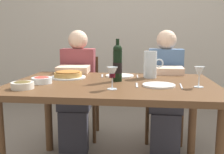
{
  "coord_description": "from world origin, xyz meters",
  "views": [
    {
      "loc": [
        0.22,
        -1.84,
        1.1
      ],
      "look_at": [
        -0.02,
        0.09,
        0.79
      ],
      "focal_mm": 40.87,
      "sensor_mm": 36.0,
      "label": 1
    }
  ],
  "objects_px": {
    "olive_bowl": "(22,85)",
    "chair_left": "(81,91)",
    "diner_right": "(165,86)",
    "wine_bottle": "(117,63)",
    "dinner_plate_right_setting": "(120,76)",
    "dinner_plate_left_setting": "(159,85)",
    "wine_glass_right_diner": "(112,74)",
    "salad_bowl": "(42,80)",
    "water_pitcher": "(150,66)",
    "wine_glass_left_diner": "(199,73)",
    "diner_left": "(77,84)",
    "dining_table": "(113,95)",
    "baked_tart": "(68,74)",
    "chair_right": "(164,92)"
  },
  "relations": [
    {
      "from": "diner_right",
      "to": "chair_right",
      "type": "bearing_deg",
      "value": -89.61
    },
    {
      "from": "dinner_plate_left_setting",
      "to": "dinner_plate_right_setting",
      "type": "distance_m",
      "value": 0.49
    },
    {
      "from": "wine_glass_right_diner",
      "to": "salad_bowl",
      "type": "bearing_deg",
      "value": 164.37
    },
    {
      "from": "dinner_plate_left_setting",
      "to": "diner_left",
      "type": "height_order",
      "value": "diner_left"
    },
    {
      "from": "chair_left",
      "to": "diner_left",
      "type": "bearing_deg",
      "value": 89.26
    },
    {
      "from": "wine_bottle",
      "to": "dinner_plate_left_setting",
      "type": "xyz_separation_m",
      "value": [
        0.3,
        -0.15,
        -0.13
      ]
    },
    {
      "from": "wine_bottle",
      "to": "wine_glass_left_diner",
      "type": "height_order",
      "value": "wine_bottle"
    },
    {
      "from": "wine_bottle",
      "to": "water_pitcher",
      "type": "distance_m",
      "value": 0.32
    },
    {
      "from": "wine_glass_left_diner",
      "to": "diner_left",
      "type": "relative_size",
      "value": 0.12
    },
    {
      "from": "wine_glass_right_diner",
      "to": "chair_right",
      "type": "bearing_deg",
      "value": 69.62
    },
    {
      "from": "baked_tart",
      "to": "dinner_plate_right_setting",
      "type": "relative_size",
      "value": 1.21
    },
    {
      "from": "wine_bottle",
      "to": "diner_left",
      "type": "relative_size",
      "value": 0.28
    },
    {
      "from": "baked_tart",
      "to": "dinner_plate_right_setting",
      "type": "height_order",
      "value": "baked_tart"
    },
    {
      "from": "olive_bowl",
      "to": "wine_glass_right_diner",
      "type": "bearing_deg",
      "value": 5.19
    },
    {
      "from": "wine_bottle",
      "to": "diner_right",
      "type": "bearing_deg",
      "value": 55.98
    },
    {
      "from": "dining_table",
      "to": "dinner_plate_right_setting",
      "type": "distance_m",
      "value": 0.31
    },
    {
      "from": "chair_left",
      "to": "diner_right",
      "type": "bearing_deg",
      "value": 162.94
    },
    {
      "from": "baked_tart",
      "to": "chair_right",
      "type": "xyz_separation_m",
      "value": [
        0.84,
        0.74,
        -0.29
      ]
    },
    {
      "from": "dining_table",
      "to": "diner_left",
      "type": "xyz_separation_m",
      "value": [
        -0.44,
        0.64,
        -0.05
      ]
    },
    {
      "from": "water_pitcher",
      "to": "baked_tart",
      "type": "distance_m",
      "value": 0.68
    },
    {
      "from": "chair_left",
      "to": "diner_right",
      "type": "distance_m",
      "value": 0.93
    },
    {
      "from": "water_pitcher",
      "to": "wine_glass_left_diner",
      "type": "relative_size",
      "value": 1.58
    },
    {
      "from": "olive_bowl",
      "to": "water_pitcher",
      "type": "bearing_deg",
      "value": 33.55
    },
    {
      "from": "dinner_plate_right_setting",
      "to": "chair_left",
      "type": "height_order",
      "value": "chair_left"
    },
    {
      "from": "salad_bowl",
      "to": "diner_left",
      "type": "distance_m",
      "value": 0.76
    },
    {
      "from": "water_pitcher",
      "to": "diner_left",
      "type": "distance_m",
      "value": 0.85
    },
    {
      "from": "baked_tart",
      "to": "chair_right",
      "type": "relative_size",
      "value": 0.33
    },
    {
      "from": "dinner_plate_left_setting",
      "to": "dining_table",
      "type": "bearing_deg",
      "value": 163.57
    },
    {
      "from": "baked_tart",
      "to": "wine_glass_left_diner",
      "type": "bearing_deg",
      "value": -15.49
    },
    {
      "from": "salad_bowl",
      "to": "dinner_plate_left_setting",
      "type": "height_order",
      "value": "salad_bowl"
    },
    {
      "from": "wine_bottle",
      "to": "salad_bowl",
      "type": "relative_size",
      "value": 2.18
    },
    {
      "from": "wine_glass_right_diner",
      "to": "chair_right",
      "type": "distance_m",
      "value": 1.28
    },
    {
      "from": "dinner_plate_right_setting",
      "to": "diner_right",
      "type": "height_order",
      "value": "diner_right"
    },
    {
      "from": "salad_bowl",
      "to": "wine_glass_left_diner",
      "type": "distance_m",
      "value": 1.1
    },
    {
      "from": "baked_tart",
      "to": "olive_bowl",
      "type": "bearing_deg",
      "value": -109.77
    },
    {
      "from": "olive_bowl",
      "to": "wine_bottle",
      "type": "bearing_deg",
      "value": 31.1
    },
    {
      "from": "wine_bottle",
      "to": "baked_tart",
      "type": "height_order",
      "value": "wine_bottle"
    },
    {
      "from": "chair_right",
      "to": "diner_right",
      "type": "distance_m",
      "value": 0.26
    },
    {
      "from": "olive_bowl",
      "to": "chair_left",
      "type": "bearing_deg",
      "value": 85.16
    },
    {
      "from": "dining_table",
      "to": "wine_bottle",
      "type": "relative_size",
      "value": 4.7
    },
    {
      "from": "wine_bottle",
      "to": "baked_tart",
      "type": "relative_size",
      "value": 1.11
    },
    {
      "from": "diner_left",
      "to": "wine_glass_right_diner",
      "type": "bearing_deg",
      "value": 113.45
    },
    {
      "from": "wine_glass_right_diner",
      "to": "dinner_plate_right_setting",
      "type": "xyz_separation_m",
      "value": [
        0.0,
        0.53,
        -0.1
      ]
    },
    {
      "from": "chair_right",
      "to": "diner_right",
      "type": "bearing_deg",
      "value": 90.39
    },
    {
      "from": "diner_left",
      "to": "salad_bowl",
      "type": "bearing_deg",
      "value": 80.44
    },
    {
      "from": "baked_tart",
      "to": "olive_bowl",
      "type": "height_order",
      "value": "baked_tart"
    },
    {
      "from": "olive_bowl",
      "to": "diner_right",
      "type": "height_order",
      "value": "diner_right"
    },
    {
      "from": "dining_table",
      "to": "wine_bottle",
      "type": "distance_m",
      "value": 0.24
    },
    {
      "from": "dinner_plate_right_setting",
      "to": "diner_right",
      "type": "distance_m",
      "value": 0.59
    },
    {
      "from": "dinner_plate_left_setting",
      "to": "baked_tart",
      "type": "bearing_deg",
      "value": 159.87
    }
  ]
}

